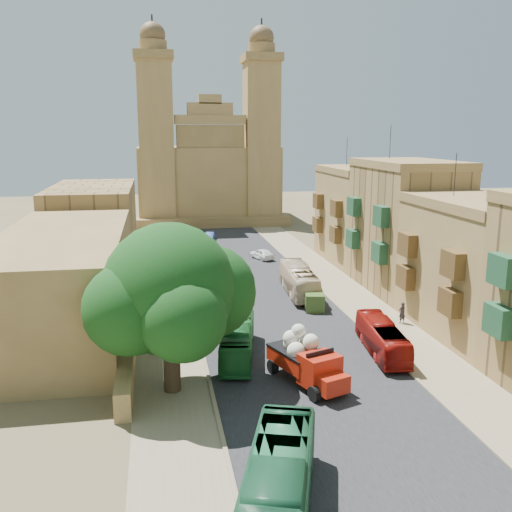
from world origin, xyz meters
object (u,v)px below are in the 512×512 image
object	(u,v)px
car_blue_b	(210,236)
bus_green_south	(277,495)
street_tree_d	(157,234)
pedestrian_a	(402,313)
red_truck	(307,359)
bus_cream_east	(299,280)
street_tree_c	(158,249)
street_tree_b	(159,269)
car_dkblue	(209,256)
bus_green_north	(238,340)
car_white_a	(222,287)
street_tree_a	(161,310)
car_white_b	(262,254)
olive_pickup	(314,299)
car_blue_a	(234,327)
bus_red_east	(382,338)
car_cream	(302,284)
church	(208,171)
ficus_tree	(171,294)

from	to	relation	value
car_blue_b	bus_green_south	bearing A→B (deg)	-81.04
street_tree_d	pedestrian_a	world-z (taller)	street_tree_d
red_truck	bus_cream_east	world-z (taller)	red_truck
street_tree_c	street_tree_d	size ratio (longest dim) A/B	1.10
street_tree_b	car_dkblue	bearing A→B (deg)	70.09
street_tree_d	bus_green_south	size ratio (longest dim) A/B	0.37
bus_green_south	bus_green_north	distance (m)	19.21
bus_cream_east	car_dkblue	size ratio (longest dim) A/B	2.39
car_white_a	pedestrian_a	bearing A→B (deg)	-44.66
bus_green_south	bus_green_north	bearing A→B (deg)	104.73
street_tree_a	car_white_b	size ratio (longest dim) A/B	1.08
olive_pickup	car_blue_a	bearing A→B (deg)	-143.36
bus_red_east	car_white_a	xyz separation A→B (m)	(-10.01, 19.13, -0.57)
car_cream	pedestrian_a	world-z (taller)	pedestrian_a
street_tree_c	street_tree_d	world-z (taller)	street_tree_c
bus_green_south	car_cream	size ratio (longest dim) A/B	2.34
street_tree_d	olive_pickup	bearing A→B (deg)	-62.48
car_white_a	car_dkblue	distance (m)	15.31
bus_green_south	bus_cream_east	xyz separation A→B (m)	(9.94, 35.21, -0.12)
street_tree_a	bus_green_south	xyz separation A→B (m)	(4.41, -22.29, -1.44)
church	car_white_b	distance (m)	37.63
bus_red_east	car_white_a	distance (m)	21.60
bus_green_south	car_dkblue	distance (m)	52.46
ficus_tree	car_cream	xyz separation A→B (m)	(14.40, 22.08, -5.89)
bus_red_east	bus_cream_east	bearing A→B (deg)	-76.51
church	bus_green_north	world-z (taller)	church
street_tree_b	bus_green_south	world-z (taller)	street_tree_b
street_tree_a	car_blue_b	size ratio (longest dim) A/B	1.23
bus_green_south	car_white_a	distance (m)	37.17
street_tree_a	car_blue_b	xyz separation A→B (m)	(8.18, 45.41, -2.44)
bus_green_north	bus_cream_east	distance (m)	18.30
street_tree_a	bus_green_north	xyz separation A→B (m)	(5.54, -3.12, -1.72)
red_truck	olive_pickup	xyz separation A→B (m)	(5.17, 16.50, -0.89)
car_white_a	car_cream	world-z (taller)	car_cream
church	street_tree_d	xyz separation A→B (m)	(-10.00, -30.61, -6.70)
car_white_a	bus_green_south	bearing A→B (deg)	-96.55
red_truck	olive_pickup	size ratio (longest dim) A/B	1.63
red_truck	pedestrian_a	bearing A→B (deg)	42.35
olive_pickup	car_dkblue	distance (m)	23.53
bus_red_east	car_cream	world-z (taller)	bus_red_east
ficus_tree	street_tree_c	xyz separation A→B (m)	(-0.60, 31.99, -3.48)
church	red_truck	world-z (taller)	church
olive_pickup	bus_green_north	size ratio (longest dim) A/B	0.45
street_tree_d	car_dkblue	size ratio (longest dim) A/B	0.94
car_white_a	street_tree_d	bearing A→B (deg)	103.70
car_white_a	car_blue_b	xyz separation A→B (m)	(1.69, 30.61, -0.04)
pedestrian_a	bus_red_east	bearing A→B (deg)	36.53
car_dkblue	car_white_a	bearing A→B (deg)	-84.31
bus_green_south	car_blue_b	distance (m)	67.82
bus_green_north	pedestrian_a	bearing A→B (deg)	29.47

